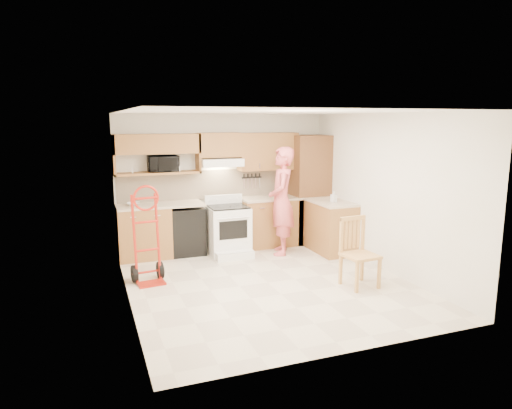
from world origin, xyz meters
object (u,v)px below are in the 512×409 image
person (282,201)px  hand_truck (148,239)px  range (229,226)px  microwave (163,164)px  dining_chair (360,253)px

person → hand_truck: size_ratio=1.46×
range → person: size_ratio=0.54×
range → person: bearing=-15.3°
range → hand_truck: 1.83m
microwave → hand_truck: 1.82m
range → dining_chair: size_ratio=1.03×
hand_truck → dining_chair: bearing=-30.1°
range → person: 1.04m
hand_truck → dining_chair: hand_truck is taller
microwave → dining_chair: 3.75m
range → person: person is taller
range → hand_truck: size_ratio=0.79×
microwave → range: microwave is taller
microwave → range: size_ratio=0.49×
hand_truck → microwave: bearing=64.6°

